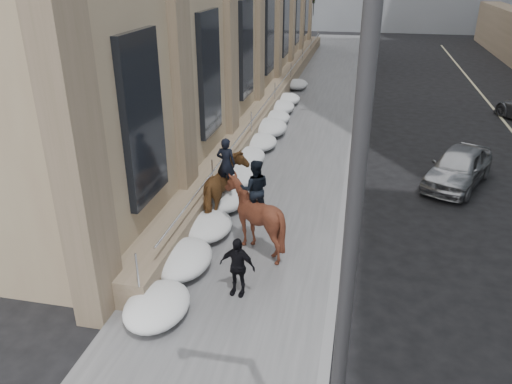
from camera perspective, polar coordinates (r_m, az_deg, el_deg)
ground at (r=13.62m, az=-2.32°, el=-9.99°), size 140.00×140.00×0.00m
sidewalk at (r=22.39m, az=3.97°, el=4.57°), size 5.00×80.00×0.12m
curb at (r=22.21m, az=10.69°, el=4.02°), size 0.24×80.00×0.12m
streetlight_near at (r=5.78m, az=8.89°, el=-8.95°), size 1.71×0.24×8.00m
streetlight_mid at (r=25.03m, az=12.20°, el=16.93°), size 1.71×0.24×8.00m
streetlight_far at (r=44.94m, az=12.65°, el=20.14°), size 1.71×0.24×8.00m
traffic_signal at (r=33.05m, az=11.14°, el=17.79°), size 4.10×0.22×6.00m
snow_bank at (r=20.74m, az=-0.66°, el=4.17°), size 1.70×18.10×0.76m
mounted_horse_left at (r=16.18m, az=-3.57°, el=0.66°), size 1.19×2.38×2.64m
mounted_horse_right at (r=14.20m, az=-0.22°, el=-2.40°), size 2.10×2.26×2.72m
pedestrian at (r=12.49m, az=-2.17°, el=-8.51°), size 0.97×0.50×1.58m
car_silver at (r=20.38m, az=22.15°, el=2.68°), size 3.35×4.61×1.46m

